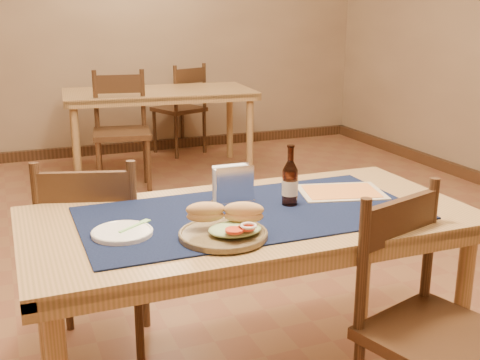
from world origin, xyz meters
name	(u,v)px	position (x,y,z in m)	size (l,w,h in m)	color
room	(182,22)	(0.00, 0.00, 1.40)	(6.04, 7.04, 2.84)	brown
main_table	(250,235)	(0.00, -0.80, 0.67)	(1.60, 0.80, 0.75)	tan
placemat	(250,213)	(0.00, -0.80, 0.75)	(1.20, 0.60, 0.01)	#101A3B
baseboard	(189,295)	(0.00, 0.00, 0.05)	(6.00, 7.00, 0.10)	#442A18
back_table	(159,99)	(0.53, 2.59, 0.67)	(1.73, 0.98, 0.75)	tan
chair_main_far	(96,254)	(-0.49, -0.29, 0.47)	(0.52, 0.52, 0.91)	#442A18
chair_main_near	(430,327)	(0.42, -1.30, 0.47)	(0.52, 0.52, 0.91)	#442A18
chair_back_near	(122,129)	(0.10, 2.16, 0.51)	(0.52, 0.52, 0.97)	#442A18
chair_back_far	(181,107)	(0.91, 3.20, 0.48)	(0.56, 0.56, 0.93)	#442A18
sandwich_plate	(226,228)	(-0.16, -0.99, 0.79)	(0.29, 0.29, 0.11)	brown
side_plate	(122,232)	(-0.47, -0.85, 0.76)	(0.20, 0.20, 0.02)	white
fork	(137,225)	(-0.42, -0.82, 0.77)	(0.12, 0.10, 0.00)	#8FE07A
beer_bottle	(290,183)	(0.17, -0.77, 0.84)	(0.06, 0.06, 0.23)	#40170B
napkin_holder	(233,185)	(-0.01, -0.66, 0.82)	(0.16, 0.06, 0.14)	white
menu_card	(341,192)	(0.43, -0.71, 0.76)	(0.38, 0.31, 0.01)	beige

